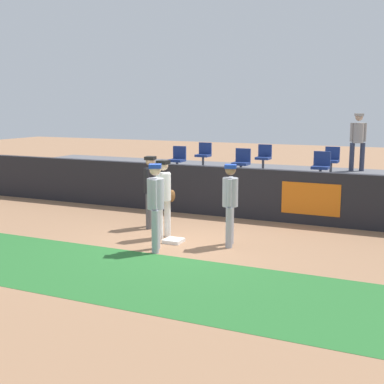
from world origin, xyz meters
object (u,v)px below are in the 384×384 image
player_coach_visitor (156,201)px  seat_back_right (332,159)px  player_umpire (151,187)px  spectator_hooded (358,138)px  first_base (174,241)px  player_runner_visitor (230,199)px  seat_front_center (242,161)px  seat_back_center (264,156)px  seat_back_left (204,153)px  player_fielder_home (164,194)px  seat_front_right (321,165)px  seat_front_left (178,158)px

player_coach_visitor → seat_back_right: (2.40, 7.09, 0.33)m
player_umpire → spectator_hooded: spectator_hooded is taller
first_base → player_runner_visitor: size_ratio=0.22×
player_umpire → seat_back_right: 6.36m
player_umpire → seat_front_center: player_umpire is taller
player_runner_visitor → seat_back_center: player_runner_visitor is taller
player_runner_visitor → seat_back_left: player_runner_visitor is taller
player_coach_visitor → player_umpire: size_ratio=1.03×
first_base → player_runner_visitor: bearing=12.3°
seat_back_center → seat_front_center: bearing=-94.7°
player_fielder_home → spectator_hooded: 7.93m
player_fielder_home → seat_back_right: (2.75, 6.06, 0.35)m
first_base → spectator_hooded: size_ratio=0.21×
seat_front_right → player_coach_visitor: bearing=-114.5°
first_base → spectator_hooded: spectator_hooded is taller
player_coach_visitor → seat_back_left: size_ratio=2.21×
seat_back_right → spectator_hooded: size_ratio=0.45×
first_base → player_runner_visitor: player_runner_visitor is taller
seat_back_center → seat_back_right: same height
seat_front_center → first_base: bearing=-90.3°
seat_front_right → spectator_hooded: size_ratio=0.45×
player_umpire → seat_front_center: (1.19, 3.48, 0.36)m
first_base → player_runner_visitor: 1.62m
player_runner_visitor → seat_front_right: player_runner_visitor is taller
player_fielder_home → player_runner_visitor: bearing=95.2°
seat_front_left → player_coach_visitor: bearing=-68.6°
player_runner_visitor → seat_back_center: bearing=174.9°
player_runner_visitor → spectator_hooded: size_ratio=0.97×
first_base → seat_back_left: size_ratio=0.48×
player_fielder_home → seat_back_left: 6.28m
seat_back_center → spectator_hooded: spectator_hooded is taller
player_coach_visitor → seat_front_center: bearing=155.4°
player_coach_visitor → seat_back_center: 7.10m
spectator_hooded → seat_back_left: bearing=-8.8°
player_fielder_home → seat_back_center: (0.55, 6.06, 0.35)m
player_coach_visitor → seat_front_center: (0.06, 5.29, 0.33)m
seat_back_center → seat_back_left: size_ratio=1.00×
first_base → seat_back_center: size_ratio=0.48×
seat_front_right → seat_front_center: (-2.35, -0.00, -0.00)m
player_umpire → seat_front_right: 4.98m
seat_front_right → spectator_hooded: (0.62, 2.85, 0.61)m
player_runner_visitor → player_coach_visitor: (-1.28, -1.03, 0.03)m
player_coach_visitor → spectator_hooded: spectator_hooded is taller
seat_back_center → spectator_hooded: 3.08m
player_runner_visitor → seat_front_center: player_runner_visitor is taller
seat_front_right → seat_back_left: 4.72m
first_base → seat_front_right: seat_front_right is taller
player_coach_visitor → seat_front_center: 5.30m
player_runner_visitor → seat_front_left: size_ratio=2.14×
seat_front_center → player_runner_visitor: bearing=-74.0°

